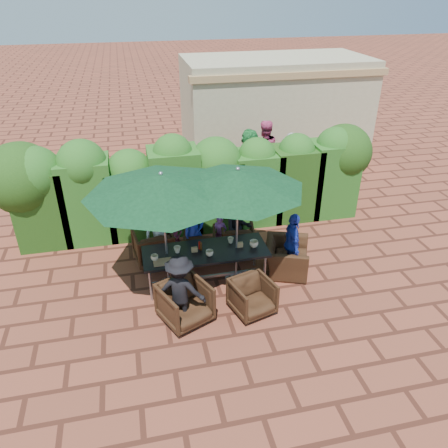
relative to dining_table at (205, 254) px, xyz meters
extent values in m
plane|color=brown|center=(0.20, 0.04, -0.68)|extent=(80.00, 80.00, 0.00)
cube|color=black|center=(0.00, 0.00, 0.05)|extent=(2.45, 0.90, 0.05)
cube|color=gray|center=(0.00, 0.00, -0.56)|extent=(2.25, 0.05, 0.05)
cylinder|color=gray|center=(-1.12, -0.35, -0.33)|extent=(0.05, 0.05, 0.70)
cylinder|color=gray|center=(-1.12, 0.35, -0.33)|extent=(0.05, 0.05, 0.70)
cylinder|color=gray|center=(1.12, -0.35, -0.33)|extent=(0.05, 0.05, 0.70)
cylinder|color=gray|center=(1.12, 0.35, -0.33)|extent=(0.05, 0.05, 0.70)
cylinder|color=gray|center=(-0.75, 0.06, -0.66)|extent=(0.44, 0.44, 0.03)
cylinder|color=gray|center=(-0.75, 0.06, 0.52)|extent=(0.04, 0.04, 2.40)
cone|color=black|center=(-0.75, 0.06, 1.54)|extent=(2.83, 2.83, 0.38)
sphere|color=gray|center=(-0.75, 0.06, 1.74)|extent=(0.08, 0.08, 0.08)
cylinder|color=gray|center=(0.62, -0.03, -0.66)|extent=(0.44, 0.44, 0.03)
cylinder|color=gray|center=(0.62, -0.03, 0.52)|extent=(0.04, 0.04, 2.40)
cone|color=black|center=(0.62, -0.03, 1.54)|extent=(2.53, 2.53, 0.38)
sphere|color=gray|center=(0.62, -0.03, 1.74)|extent=(0.08, 0.08, 0.08)
imported|color=black|center=(-0.96, 1.02, -0.26)|extent=(0.90, 0.85, 0.82)
imported|color=black|center=(0.05, 0.99, -0.32)|extent=(0.79, 0.75, 0.71)
imported|color=black|center=(0.90, 1.01, -0.31)|extent=(0.82, 0.79, 0.74)
imported|color=black|center=(-0.57, -1.03, -0.26)|extent=(1.04, 1.02, 0.83)
imported|color=black|center=(0.67, -1.07, -0.31)|extent=(0.87, 0.84, 0.73)
imported|color=black|center=(1.72, 0.04, -0.24)|extent=(0.96, 1.16, 0.87)
imported|color=silver|center=(-0.80, 1.04, 0.02)|extent=(0.77, 0.57, 1.39)
imported|color=#1D31A0|center=(-0.08, 0.88, 0.01)|extent=(0.62, 0.57, 1.38)
imported|color=black|center=(0.89, 0.91, -0.05)|extent=(0.60, 0.37, 1.25)
imported|color=black|center=(-0.64, -1.04, 0.01)|extent=(0.96, 0.70, 1.36)
imported|color=#1D31A0|center=(1.80, -0.02, 0.00)|extent=(0.47, 0.83, 1.35)
imported|color=#D54B81|center=(-0.48, 1.08, -0.23)|extent=(0.36, 0.31, 0.90)
imported|color=#A852B3|center=(0.52, 1.06, -0.23)|extent=(0.40, 0.37, 0.90)
imported|color=#24863A|center=(2.08, 4.30, 0.21)|extent=(1.67, 0.65, 1.77)
imported|color=#D54B81|center=(2.60, 4.58, 0.27)|extent=(0.99, 0.70, 1.89)
imported|color=gray|center=(3.35, 4.23, 0.11)|extent=(1.09, 0.97, 1.58)
imported|color=beige|center=(-1.00, -0.12, 0.13)|extent=(0.14, 0.14, 0.11)
imported|color=beige|center=(-0.54, 0.06, 0.14)|extent=(0.14, 0.14, 0.13)
imported|color=beige|center=(0.05, -0.20, 0.13)|extent=(0.15, 0.15, 0.12)
imported|color=beige|center=(0.55, 0.18, 0.13)|extent=(0.12, 0.12, 0.12)
imported|color=beige|center=(0.96, -0.08, 0.14)|extent=(0.18, 0.18, 0.14)
cylinder|color=#B20C0A|center=(-0.10, 0.08, 0.16)|extent=(0.04, 0.04, 0.17)
cylinder|color=#4C230C|center=(-0.08, 0.04, 0.16)|extent=(0.04, 0.04, 0.17)
cube|color=#9C714B|center=(-0.86, -0.22, 0.08)|extent=(0.35, 0.25, 0.02)
cube|color=tan|center=(-0.21, 0.01, 0.12)|extent=(0.12, 0.06, 0.10)
cube|color=tan|center=(0.69, -0.01, 0.12)|extent=(0.12, 0.06, 0.10)
cube|color=#16350E|center=(-3.30, 2.34, 0.23)|extent=(1.15, 0.95, 1.82)
sphere|color=#16350E|center=(-3.30, 2.34, 1.04)|extent=(1.22, 1.22, 1.22)
cube|color=#16350E|center=(-2.30, 2.34, 0.30)|extent=(1.15, 0.95, 1.96)
sphere|color=#16350E|center=(-2.30, 2.34, 1.18)|extent=(1.09, 1.09, 1.09)
cube|color=#16350E|center=(-1.30, 2.34, 0.16)|extent=(1.15, 0.95, 1.68)
sphere|color=#16350E|center=(-1.30, 2.34, 0.90)|extent=(1.05, 1.05, 1.05)
cube|color=#16350E|center=(-0.30, 2.34, 0.34)|extent=(1.15, 0.95, 2.04)
sphere|color=#16350E|center=(-0.30, 2.34, 1.26)|extent=(0.91, 0.91, 0.91)
cube|color=#16350E|center=(0.70, 2.34, 0.19)|extent=(1.15, 0.95, 1.73)
sphere|color=#16350E|center=(0.70, 2.34, 0.95)|extent=(1.23, 1.23, 1.23)
cube|color=#16350E|center=(1.70, 2.34, 0.23)|extent=(1.15, 0.95, 1.81)
sphere|color=#16350E|center=(1.70, 2.34, 1.03)|extent=(0.91, 0.91, 0.91)
cube|color=#16350E|center=(2.70, 2.34, 0.24)|extent=(1.15, 0.95, 1.84)
sphere|color=#16350E|center=(2.70, 2.34, 1.07)|extent=(0.90, 0.90, 0.90)
cube|color=#16350E|center=(3.70, 2.34, 0.28)|extent=(1.15, 0.95, 1.90)
sphere|color=#16350E|center=(3.70, 2.34, 1.13)|extent=(0.95, 0.95, 0.95)
sphere|color=#16350E|center=(-3.60, 2.44, 0.92)|extent=(1.60, 1.60, 1.60)
sphere|color=#16350E|center=(4.00, 2.44, 0.92)|extent=(1.40, 1.40, 1.40)
cube|color=tan|center=(3.70, 7.04, 0.92)|extent=(6.00, 3.00, 3.20)
cube|color=tan|center=(3.70, 5.59, 2.22)|extent=(6.20, 0.25, 0.20)
camera|label=1|loc=(-1.22, -7.10, 4.72)|focal=35.00mm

